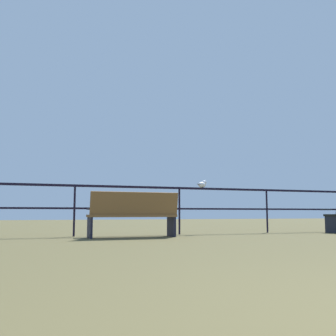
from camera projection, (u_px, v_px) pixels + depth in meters
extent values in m
cube|color=black|center=(130.00, 187.00, 8.67)|extent=(21.44, 0.05, 0.05)
cube|color=black|center=(129.00, 209.00, 8.62)|extent=(21.44, 0.04, 0.04)
cylinder|color=black|center=(74.00, 211.00, 8.20)|extent=(0.04, 0.04, 1.06)
cylinder|color=black|center=(179.00, 211.00, 9.02)|extent=(0.04, 0.04, 1.06)
cylinder|color=black|center=(267.00, 211.00, 9.84)|extent=(0.04, 0.04, 1.06)
cube|color=brown|center=(132.00, 216.00, 7.89)|extent=(1.78, 0.49, 0.05)
cube|color=brown|center=(135.00, 204.00, 7.71)|extent=(1.78, 0.13, 0.47)
cube|color=black|center=(171.00, 226.00, 8.16)|extent=(0.04, 0.44, 0.43)
cube|color=black|center=(168.00, 209.00, 8.38)|extent=(0.04, 0.34, 0.04)
cube|color=black|center=(90.00, 227.00, 7.57)|extent=(0.04, 0.44, 0.43)
cube|color=black|center=(89.00, 209.00, 7.80)|extent=(0.04, 0.34, 0.04)
cube|color=black|center=(332.00, 224.00, 9.53)|extent=(0.08, 0.42, 0.43)
cube|color=black|center=(326.00, 210.00, 9.74)|extent=(0.06, 0.33, 0.04)
ellipsoid|color=silver|center=(202.00, 185.00, 9.29)|extent=(0.29, 0.26, 0.14)
ellipsoid|color=gray|center=(202.00, 184.00, 9.29)|extent=(0.25, 0.22, 0.05)
sphere|color=silver|center=(204.00, 182.00, 9.39)|extent=(0.11, 0.11, 0.11)
cone|color=gold|center=(206.00, 183.00, 9.45)|extent=(0.07, 0.07, 0.04)
cube|color=gray|center=(199.00, 184.00, 9.18)|extent=(0.11, 0.10, 0.02)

